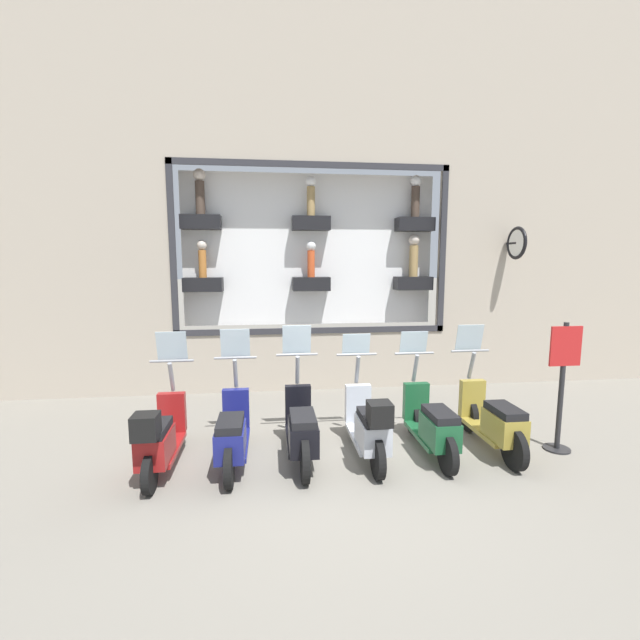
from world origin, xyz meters
TOP-DOWN VIEW (x-y plane):
  - ground_plane at (0.00, 0.00)m, footprint 120.00×120.00m
  - building_facade at (3.60, -0.00)m, footprint 1.25×36.00m
  - scooter_olive_0 at (0.23, -2.20)m, footprint 1.81×0.61m
  - scooter_green_1 at (0.23, -1.30)m, footprint 1.80×0.60m
  - scooter_silver_2 at (0.17, -0.41)m, footprint 1.80×0.60m
  - scooter_black_3 at (0.23, 0.48)m, footprint 1.81×0.60m
  - scooter_navy_4 at (0.23, 1.37)m, footprint 1.80×0.60m
  - scooter_red_5 at (0.16, 2.26)m, footprint 1.79×0.61m
  - shop_sign_post at (0.16, -3.14)m, footprint 0.36×0.45m

SIDE VIEW (x-z plane):
  - ground_plane at x=0.00m, z-range 0.00..0.00m
  - scooter_green_1 at x=0.23m, z-range -0.37..1.23m
  - scooter_navy_4 at x=0.23m, z-range -0.40..1.28m
  - scooter_olive_0 at x=0.23m, z-range -0.40..1.28m
  - scooter_black_3 at x=0.23m, z-range -0.41..1.31m
  - scooter_red_5 at x=0.16m, z-range -0.37..1.29m
  - scooter_silver_2 at x=0.17m, z-range -0.31..1.26m
  - shop_sign_post at x=0.16m, z-range 0.08..1.90m
  - building_facade at x=3.60m, z-range 0.10..10.94m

